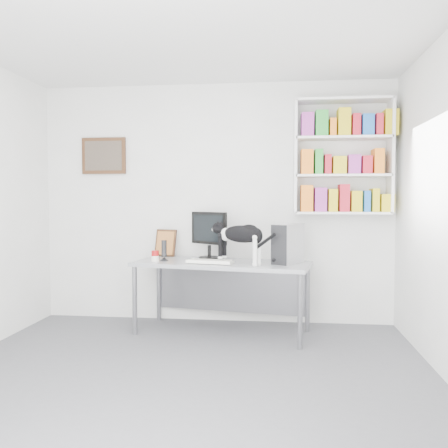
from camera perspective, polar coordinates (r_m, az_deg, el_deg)
The scene contains 11 objects.
room at distance 3.44m, azimuth -5.51°, elevation 2.22°, with size 4.01×4.01×2.70m.
bookshelf at distance 5.28m, azimuth 14.06°, elevation 7.84°, with size 1.03×0.28×1.24m, color silver.
wall_art at distance 5.73m, azimuth -14.26°, elevation 7.95°, with size 0.52×0.04×0.42m, color #4D3118.
desk at distance 4.98m, azimuth -0.25°, elevation -8.84°, with size 1.80×0.70×0.75m, color gray.
monitor at distance 5.15m, azimuth -1.78°, elevation -1.32°, with size 0.49×0.23×0.52m, color black.
keyboard at distance 4.79m, azimuth -1.67°, elevation -4.55°, with size 0.46×0.18×0.04m, color white.
pc_tower at distance 4.81m, azimuth 7.71°, elevation -2.35°, with size 0.18×0.40×0.40m, color #B1B2B6.
speaker at distance 5.03m, azimuth -7.23°, elevation -3.13°, with size 0.10×0.10×0.23m, color black.
leaning_print at distance 5.42m, azimuth -7.04°, elevation -2.21°, with size 0.25×0.10×0.32m, color #4D3118.
soup_can at distance 5.00m, azimuth -8.28°, elevation -3.83°, with size 0.08×0.08×0.11m, color #9E0D0F.
cat at distance 4.73m, azimuth 2.01°, elevation -2.40°, with size 0.66×0.18×0.41m, color black, non-canonical shape.
Camera 1 is at (0.72, -3.37, 1.40)m, focal length 38.00 mm.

